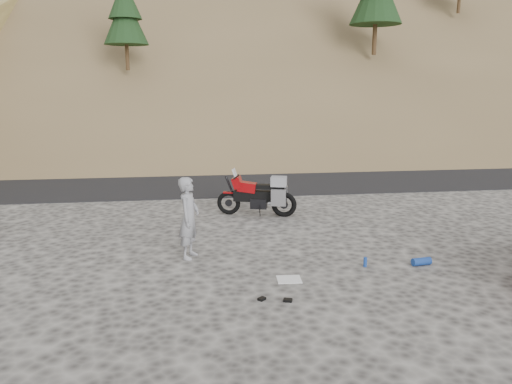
# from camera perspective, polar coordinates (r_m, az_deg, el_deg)

# --- Properties ---
(ground) EXTENTS (140.00, 140.00, 0.00)m
(ground) POSITION_cam_1_polar(r_m,az_deg,el_deg) (10.55, 0.20, -7.12)
(ground) COLOR #3C3937
(ground) RESTS_ON ground
(road) EXTENTS (120.00, 7.00, 0.05)m
(road) POSITION_cam_1_polar(r_m,az_deg,el_deg) (19.24, -3.54, 1.57)
(road) COLOR black
(road) RESTS_ON ground
(hillside) EXTENTS (120.00, 73.00, 46.72)m
(hillside) POSITION_cam_1_polar(r_m,az_deg,el_deg) (51.34, -6.64, 20.37)
(hillside) COLOR brown
(hillside) RESTS_ON ground
(motorcycle) EXTENTS (2.14, 0.98, 1.30)m
(motorcycle) POSITION_cam_1_polar(r_m,az_deg,el_deg) (13.52, 0.48, -0.41)
(motorcycle) COLOR black
(motorcycle) RESTS_ON ground
(man) EXTENTS (0.59, 0.71, 1.68)m
(man) POSITION_cam_1_polar(r_m,az_deg,el_deg) (10.47, -7.53, -7.39)
(man) COLOR gray
(man) RESTS_ON ground
(gear_white_cloth) EXTENTS (0.46, 0.42, 0.01)m
(gear_white_cloth) POSITION_cam_1_polar(r_m,az_deg,el_deg) (9.24, 3.80, -9.93)
(gear_white_cloth) COLOR white
(gear_white_cloth) RESTS_ON ground
(gear_blue_mat) EXTENTS (0.40, 0.20, 0.15)m
(gear_blue_mat) POSITION_cam_1_polar(r_m,az_deg,el_deg) (10.43, 18.38, -7.54)
(gear_blue_mat) COLOR navy
(gear_blue_mat) RESTS_ON ground
(gear_bottle) EXTENTS (0.08, 0.08, 0.19)m
(gear_bottle) POSITION_cam_1_polar(r_m,az_deg,el_deg) (10.05, 12.37, -7.83)
(gear_bottle) COLOR navy
(gear_bottle) RESTS_ON ground
(gear_glove_a) EXTENTS (0.17, 0.14, 0.04)m
(gear_glove_a) POSITION_cam_1_polar(r_m,az_deg,el_deg) (8.37, 3.66, -12.23)
(gear_glove_a) COLOR black
(gear_glove_a) RESTS_ON ground
(gear_glove_b) EXTENTS (0.16, 0.15, 0.04)m
(gear_glove_b) POSITION_cam_1_polar(r_m,az_deg,el_deg) (8.40, 0.67, -12.11)
(gear_glove_b) COLOR black
(gear_glove_b) RESTS_ON ground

